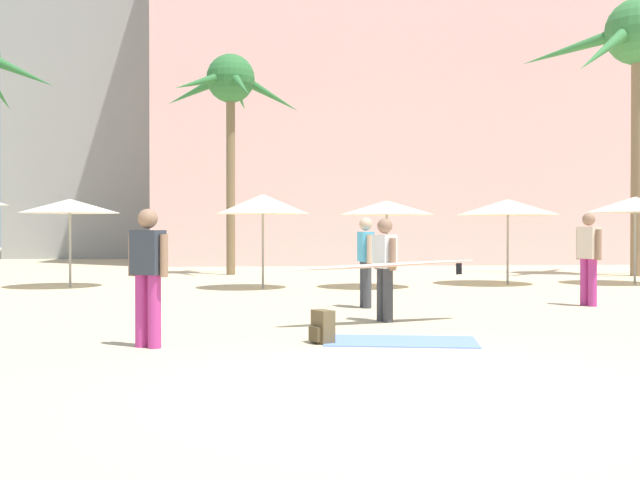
% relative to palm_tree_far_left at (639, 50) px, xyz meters
% --- Properties ---
extents(ground, '(120.00, 120.00, 0.00)m').
position_rel_palm_tree_far_left_xyz_m(ground, '(-10.85, -16.13, -7.05)').
color(ground, '#C6B28C').
extents(hotel_pink, '(25.64, 11.51, 19.14)m').
position_rel_palm_tree_far_left_xyz_m(hotel_pink, '(-3.09, 13.12, 2.52)').
color(hotel_pink, beige).
rests_on(hotel_pink, ground).
extents(hotel_tower_gray, '(15.20, 11.84, 22.45)m').
position_rel_palm_tree_far_left_xyz_m(hotel_tower_gray, '(-16.61, 22.28, 4.17)').
color(hotel_tower_gray, gray).
rests_on(hotel_tower_gray, ground).
extents(palm_tree_far_left, '(6.73, 6.47, 8.67)m').
position_rel_palm_tree_far_left_xyz_m(palm_tree_far_left, '(0.00, 0.00, 0.00)').
color(palm_tree_far_left, '#896B4C').
rests_on(palm_tree_far_left, ground).
extents(palm_tree_center, '(4.50, 4.67, 7.06)m').
position_rel_palm_tree_far_left_xyz_m(palm_tree_center, '(-12.70, 1.89, -1.14)').
color(palm_tree_center, brown).
rests_on(palm_tree_center, ground).
extents(cafe_umbrella_0, '(2.35, 2.35, 2.17)m').
position_rel_palm_tree_far_left_xyz_m(cafe_umbrella_0, '(-8.73, -4.12, -5.06)').
color(cafe_umbrella_0, gray).
rests_on(cafe_umbrella_0, ground).
extents(cafe_umbrella_3, '(2.27, 2.27, 2.32)m').
position_rel_palm_tree_far_left_xyz_m(cafe_umbrella_3, '(-11.80, -4.06, -4.98)').
color(cafe_umbrella_3, gray).
rests_on(cafe_umbrella_3, ground).
extents(cafe_umbrella_5, '(2.67, 2.67, 2.25)m').
position_rel_palm_tree_far_left_xyz_m(cafe_umbrella_5, '(-5.35, -3.27, -5.01)').
color(cafe_umbrella_5, gray).
rests_on(cafe_umbrella_5, ground).
extents(cafe_umbrella_6, '(2.46, 2.46, 2.21)m').
position_rel_palm_tree_far_left_xyz_m(cafe_umbrella_6, '(-16.61, -3.16, -5.01)').
color(cafe_umbrella_6, gray).
rests_on(cafe_umbrella_6, ground).
extents(cafe_umbrella_7, '(2.50, 2.50, 2.32)m').
position_rel_palm_tree_far_left_xyz_m(cafe_umbrella_7, '(-1.95, -3.47, -4.94)').
color(cafe_umbrella_7, gray).
rests_on(cafe_umbrella_7, ground).
extents(beach_towel, '(2.08, 1.39, 0.01)m').
position_rel_palm_tree_far_left_xyz_m(beach_towel, '(-10.25, -13.28, -7.04)').
color(beach_towel, '#6684E0').
rests_on(beach_towel, ground).
extents(backpack, '(0.33, 0.35, 0.42)m').
position_rel_palm_tree_far_left_xyz_m(backpack, '(-11.27, -13.32, -6.85)').
color(backpack, brown).
rests_on(backpack, ground).
extents(person_far_left, '(3.11, 1.26, 1.62)m').
position_rel_palm_tree_far_left_xyz_m(person_far_left, '(-10.07, -11.26, -6.16)').
color(person_far_left, '#3D3D42').
rests_on(person_far_left, ground).
extents(person_near_right, '(0.35, 0.60, 1.76)m').
position_rel_palm_tree_far_left_xyz_m(person_near_right, '(-5.79, -9.03, -6.08)').
color(person_near_right, '#B7337F').
rests_on(person_near_right, ground).
extents(person_mid_center, '(0.27, 0.61, 1.66)m').
position_rel_palm_tree_far_left_xyz_m(person_mid_center, '(-10.03, -8.95, -6.14)').
color(person_mid_center, '#3D3D42').
rests_on(person_mid_center, ground).
extents(person_near_left, '(0.55, 0.42, 1.69)m').
position_rel_palm_tree_far_left_xyz_m(person_near_left, '(-13.42, -13.47, -6.12)').
color(person_near_left, '#B7337F').
rests_on(person_near_left, ground).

